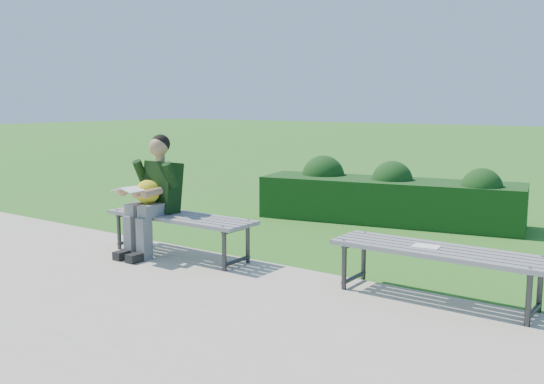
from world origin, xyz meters
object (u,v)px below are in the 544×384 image
at_px(hedge, 387,196).
at_px(bench_right, 437,255).
at_px(paper_sheet, 426,246).
at_px(seated_boy, 153,192).
at_px(bench_left, 180,220).

xyz_separation_m(hedge, bench_right, (1.85, -3.01, 0.05)).
relative_size(hedge, paper_sheet, 15.72).
bearing_deg(paper_sheet, bench_right, -0.00).
bearing_deg(paper_sheet, hedge, 120.18).
bearing_deg(seated_boy, paper_sheet, 4.96).
distance_m(bench_left, bench_right, 2.82).
height_order(hedge, bench_left, hedge).
relative_size(seated_boy, paper_sheet, 5.53).
distance_m(hedge, paper_sheet, 3.49).
xyz_separation_m(hedge, seated_boy, (-1.26, -3.28, 0.35)).
height_order(seated_boy, paper_sheet, seated_boy).
relative_size(bench_left, bench_right, 1.00).
relative_size(bench_right, seated_boy, 1.37).
bearing_deg(seated_boy, bench_left, 18.06).
height_order(bench_left, seated_boy, seated_boy).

